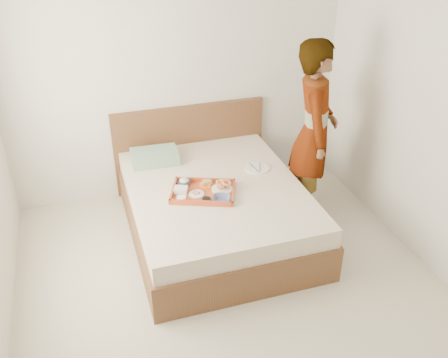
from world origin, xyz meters
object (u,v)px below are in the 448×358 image
object	(u,v)px
bed	(216,210)
dinner_plate	(257,168)
tray	(203,191)
person	(314,133)

from	to	relation	value
bed	dinner_plate	bearing A→B (deg)	21.48
bed	tray	distance (m)	0.34
tray	bed	bearing A→B (deg)	55.80
bed	person	bearing A→B (deg)	3.96
bed	tray	xyz separation A→B (m)	(-0.15, -0.10, 0.29)
tray	person	distance (m)	1.21
tray	dinner_plate	xyz separation A→B (m)	(0.63, 0.29, -0.02)
bed	tray	world-z (taller)	tray
bed	tray	bearing A→B (deg)	-145.86
bed	person	xyz separation A→B (m)	(1.00, 0.07, 0.63)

